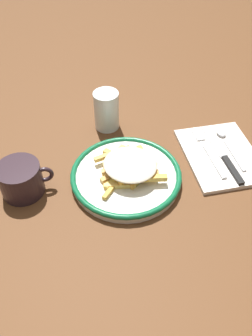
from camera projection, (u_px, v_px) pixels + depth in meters
ground_plane at (126, 180)px, 0.79m from camera, size 2.60×2.60×0.00m
plate at (126, 176)px, 0.78m from camera, size 0.25×0.25×0.02m
fries_heap at (129, 167)px, 0.76m from camera, size 0.16×0.17×0.04m
napkin at (221, 155)px, 0.84m from camera, size 0.17×0.22×0.01m
fork at (208, 151)px, 0.84m from camera, size 0.02×0.18×0.01m
knife at (225, 158)px, 0.82m from camera, size 0.02×0.21×0.01m
spoon at (226, 141)px, 0.86m from camera, size 0.02×0.15×0.01m
water_glass at (106, 110)px, 0.89m from camera, size 0.06×0.06×0.10m
coffee_mug at (21, 179)px, 0.74m from camera, size 0.12×0.09×0.07m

